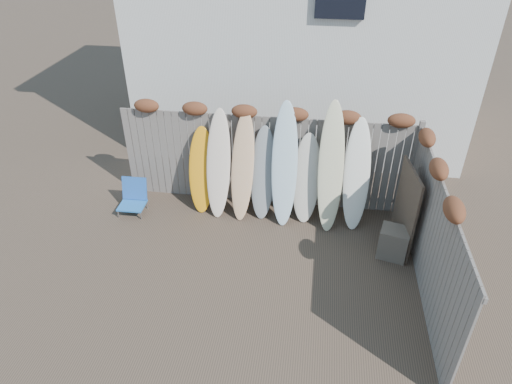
# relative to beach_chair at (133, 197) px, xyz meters

# --- Properties ---
(ground) EXTENTS (80.00, 80.00, 0.00)m
(ground) POSITION_rel_beach_chair_xyz_m (2.68, -1.65, -0.33)
(ground) COLOR #493A2D
(back_fence) EXTENTS (6.05, 0.28, 2.24)m
(back_fence) POSITION_rel_beach_chair_xyz_m (2.74, 0.74, 0.86)
(back_fence) COLOR slate
(back_fence) RESTS_ON ground
(right_fence) EXTENTS (0.28, 4.40, 2.24)m
(right_fence) POSITION_rel_beach_chair_xyz_m (5.67, -1.40, 0.82)
(right_fence) COLOR slate
(right_fence) RESTS_ON ground
(house) EXTENTS (8.50, 5.50, 6.33)m
(house) POSITION_rel_beach_chair_xyz_m (3.18, 4.84, 2.87)
(house) COLOR silver
(house) RESTS_ON ground
(beach_chair) EXTENTS (0.54, 0.58, 0.71)m
(beach_chair) POSITION_rel_beach_chair_xyz_m (0.00, 0.00, 0.00)
(beach_chair) COLOR blue
(beach_chair) RESTS_ON ground
(wooden_crate) EXTENTS (0.60, 0.54, 0.60)m
(wooden_crate) POSITION_rel_beach_chair_xyz_m (5.28, -0.72, -0.03)
(wooden_crate) COLOR brown
(wooden_crate) RESTS_ON ground
(lattice_panel) EXTENTS (0.20, 1.10, 1.66)m
(lattice_panel) POSITION_rel_beach_chair_xyz_m (5.44, -0.37, 0.50)
(lattice_panel) COLOR #443729
(lattice_panel) RESTS_ON ground
(surfboard_0) EXTENTS (0.55, 0.65, 1.77)m
(surfboard_0) POSITION_rel_beach_chair_xyz_m (1.42, 0.37, 0.56)
(surfboard_0) COLOR orange
(surfboard_0) RESTS_ON ground
(surfboard_1) EXTENTS (0.49, 0.77, 2.18)m
(surfboard_1) POSITION_rel_beach_chair_xyz_m (1.80, 0.31, 0.76)
(surfboard_1) COLOR beige
(surfboard_1) RESTS_ON ground
(surfboard_2) EXTENTS (0.51, 0.80, 2.17)m
(surfboard_2) POSITION_rel_beach_chair_xyz_m (2.30, 0.28, 0.76)
(surfboard_2) COLOR #FFB28E
(surfboard_2) RESTS_ON ground
(surfboard_3) EXTENTS (0.50, 0.67, 1.87)m
(surfboard_3) POSITION_rel_beach_chair_xyz_m (2.70, 0.34, 0.61)
(surfboard_3) COLOR gray
(surfboard_3) RESTS_ON ground
(surfboard_4) EXTENTS (0.57, 0.88, 2.42)m
(surfboard_4) POSITION_rel_beach_chair_xyz_m (3.14, 0.27, 0.88)
(surfboard_4) COLOR silver
(surfboard_4) RESTS_ON ground
(surfboard_5) EXTENTS (0.54, 0.64, 1.78)m
(surfboard_5) POSITION_rel_beach_chair_xyz_m (3.59, 0.33, 0.56)
(surfboard_5) COLOR beige
(surfboard_5) RESTS_ON ground
(surfboard_6) EXTENTS (0.56, 0.90, 2.49)m
(surfboard_6) POSITION_rel_beach_chair_xyz_m (4.04, 0.23, 0.92)
(surfboard_6) COLOR beige
(surfboard_6) RESTS_ON ground
(surfboard_7) EXTENTS (0.55, 0.79, 2.17)m
(surfboard_7) POSITION_rel_beach_chair_xyz_m (4.55, 0.30, 0.76)
(surfboard_7) COLOR white
(surfboard_7) RESTS_ON ground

